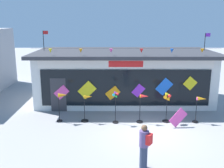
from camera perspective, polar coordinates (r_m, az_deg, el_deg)
ground_plane at (r=12.61m, az=7.87°, el=-10.76°), size 80.00×80.00×0.00m
kite_shop_building at (r=17.09m, az=2.42°, el=1.89°), size 11.28×5.27×4.61m
wind_spinner_far_left at (r=13.73m, az=-11.19°, el=-3.56°), size 0.63×0.34×1.57m
wind_spinner_left at (r=13.69m, az=-5.85°, el=-5.05°), size 0.64×0.39×1.45m
wind_spinner_center_left at (r=13.31m, az=0.58°, el=-4.29°), size 0.34×0.30×1.73m
wind_spinner_center_right at (r=13.52m, az=6.55°, el=-4.56°), size 0.60×0.34×1.53m
wind_spinner_right at (r=13.76m, az=11.86°, el=-4.08°), size 0.45×0.39×1.62m
wind_spinner_far_right at (r=14.17m, az=18.66°, el=-4.18°), size 0.64×0.30×1.40m
person_near_camera at (r=9.51m, az=6.95°, el=-13.37°), size 0.48×0.43×1.68m
display_kite_on_ground at (r=13.47m, az=14.21°, el=-7.16°), size 0.98×0.27×0.98m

